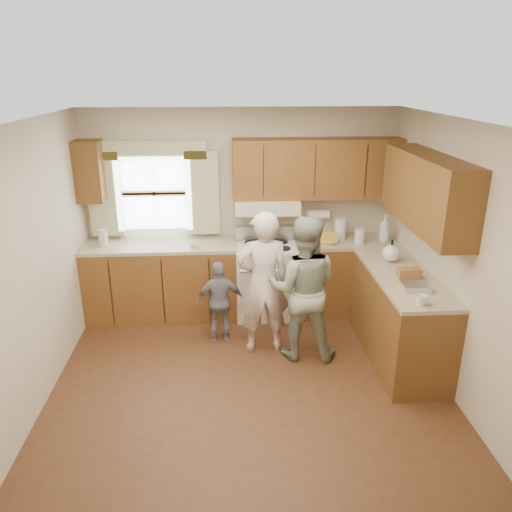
{
  "coord_description": "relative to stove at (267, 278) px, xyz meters",
  "views": [
    {
      "loc": [
        -0.2,
        -4.26,
        2.88
      ],
      "look_at": [
        0.1,
        0.4,
        1.15
      ],
      "focal_mm": 35.0,
      "sensor_mm": 36.0,
      "label": 1
    }
  ],
  "objects": [
    {
      "name": "room",
      "position": [
        -0.3,
        -1.44,
        0.78
      ],
      "size": [
        3.8,
        3.8,
        3.8
      ],
      "color": "#442715",
      "rests_on": "ground"
    },
    {
      "name": "kitchen_fixtures",
      "position": [
        0.32,
        -0.36,
        0.37
      ],
      "size": [
        3.8,
        2.25,
        2.15
      ],
      "color": "#49280F",
      "rests_on": "ground"
    },
    {
      "name": "stove",
      "position": [
        0.0,
        0.0,
        0.0
      ],
      "size": [
        0.76,
        0.67,
        1.07
      ],
      "color": "silver",
      "rests_on": "ground"
    },
    {
      "name": "woman_left",
      "position": [
        -0.11,
        -0.88,
        0.32
      ],
      "size": [
        0.6,
        0.41,
        1.57
      ],
      "primitive_type": "imported",
      "rotation": [
        0.0,
        0.0,
        3.21
      ],
      "color": "beige",
      "rests_on": "ground"
    },
    {
      "name": "woman_right",
      "position": [
        0.28,
        -1.02,
        0.31
      ],
      "size": [
        0.84,
        0.71,
        1.55
      ],
      "primitive_type": "imported",
      "rotation": [
        0.0,
        0.0,
        2.97
      ],
      "color": "#27422D",
      "rests_on": "ground"
    },
    {
      "name": "child",
      "position": [
        -0.58,
        -0.65,
        0.01
      ],
      "size": [
        0.57,
        0.29,
        0.94
      ],
      "primitive_type": "imported",
      "rotation": [
        0.0,
        0.0,
        3.24
      ],
      "color": "gray",
      "rests_on": "ground"
    }
  ]
}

